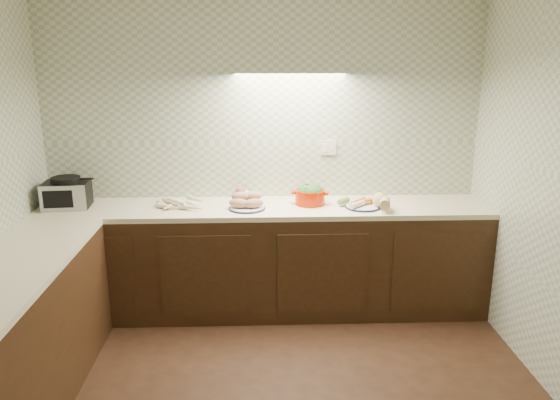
{
  "coord_description": "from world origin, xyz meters",
  "views": [
    {
      "loc": [
        -0.03,
        -2.7,
        2.13
      ],
      "look_at": [
        0.12,
        1.25,
        1.02
      ],
      "focal_mm": 35.0,
      "sensor_mm": 36.0,
      "label": 1
    }
  ],
  "objects_px": {
    "parsnip_pile": "(185,204)",
    "onion_bowl": "(242,197)",
    "toaster_oven": "(67,193)",
    "veg_plate": "(370,202)",
    "sweet_potato_plate": "(247,202)",
    "dutch_oven": "(310,194)"
  },
  "relations": [
    {
      "from": "parsnip_pile",
      "to": "onion_bowl",
      "type": "xyz_separation_m",
      "value": [
        0.46,
        0.12,
        0.02
      ]
    },
    {
      "from": "sweet_potato_plate",
      "to": "parsnip_pile",
      "type": "bearing_deg",
      "value": 173.25
    },
    {
      "from": "veg_plate",
      "to": "onion_bowl",
      "type": "bearing_deg",
      "value": 168.7
    },
    {
      "from": "dutch_oven",
      "to": "sweet_potato_plate",
      "type": "bearing_deg",
      "value": -156.55
    },
    {
      "from": "toaster_oven",
      "to": "dutch_oven",
      "type": "bearing_deg",
      "value": -4.24
    },
    {
      "from": "onion_bowl",
      "to": "veg_plate",
      "type": "height_order",
      "value": "same"
    },
    {
      "from": "dutch_oven",
      "to": "veg_plate",
      "type": "xyz_separation_m",
      "value": [
        0.46,
        -0.13,
        -0.03
      ]
    },
    {
      "from": "onion_bowl",
      "to": "dutch_oven",
      "type": "height_order",
      "value": "dutch_oven"
    },
    {
      "from": "dutch_oven",
      "to": "veg_plate",
      "type": "distance_m",
      "value": 0.48
    },
    {
      "from": "onion_bowl",
      "to": "dutch_oven",
      "type": "xyz_separation_m",
      "value": [
        0.55,
        -0.07,
        0.03
      ]
    },
    {
      "from": "sweet_potato_plate",
      "to": "veg_plate",
      "type": "bearing_deg",
      "value": -1.18
    },
    {
      "from": "onion_bowl",
      "to": "veg_plate",
      "type": "xyz_separation_m",
      "value": [
        1.02,
        -0.2,
        -0.0
      ]
    },
    {
      "from": "parsnip_pile",
      "to": "sweet_potato_plate",
      "type": "bearing_deg",
      "value": -6.75
    },
    {
      "from": "toaster_oven",
      "to": "veg_plate",
      "type": "relative_size",
      "value": 0.85
    },
    {
      "from": "toaster_oven",
      "to": "veg_plate",
      "type": "bearing_deg",
      "value": -7.39
    },
    {
      "from": "toaster_oven",
      "to": "dutch_oven",
      "type": "distance_m",
      "value": 1.94
    },
    {
      "from": "toaster_oven",
      "to": "parsnip_pile",
      "type": "distance_m",
      "value": 0.93
    },
    {
      "from": "toaster_oven",
      "to": "dutch_oven",
      "type": "xyz_separation_m",
      "value": [
        1.94,
        0.02,
        -0.03
      ]
    },
    {
      "from": "sweet_potato_plate",
      "to": "veg_plate",
      "type": "relative_size",
      "value": 0.68
    },
    {
      "from": "parsnip_pile",
      "to": "sweet_potato_plate",
      "type": "height_order",
      "value": "sweet_potato_plate"
    },
    {
      "from": "parsnip_pile",
      "to": "onion_bowl",
      "type": "height_order",
      "value": "onion_bowl"
    },
    {
      "from": "dutch_oven",
      "to": "veg_plate",
      "type": "relative_size",
      "value": 0.71
    }
  ]
}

